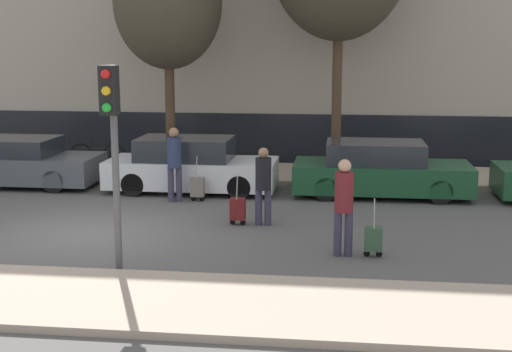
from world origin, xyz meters
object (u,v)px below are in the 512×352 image
Objects in this scene: pedestrian_right at (344,201)px; bare_tree_down_street at (168,3)px; parked_car_2 at (380,170)px; pedestrian_left at (174,160)px; parked_car_1 at (190,166)px; trolley_center at (238,209)px; traffic_light at (112,127)px; pedestrian_center at (263,181)px; parked_car_0 at (16,163)px; trolley_right at (373,239)px; parked_bicycle at (98,154)px; trolley_left at (197,187)px.

bare_tree_down_street reaches higher than pedestrian_right.
pedestrian_left reaches higher than parked_car_2.
trolley_center is (1.76, -3.34, -0.31)m from parked_car_1.
traffic_light reaches higher than parked_car_1.
parked_car_1 is 4.03m from pedestrian_center.
parked_car_0 is 4.09× the size of trolley_right.
parked_bicycle is at bearing -63.98° from pedestrian_left.
pedestrian_center is at bearing -127.97° from parked_car_2.
pedestrian_right reaches higher than parked_car_0.
parked_car_1 is at bearing -37.68° from parked_bicycle.
trolley_center is (-3.16, -3.39, -0.30)m from parked_car_2.
parked_car_1 is 0.99× the size of parked_car_2.
pedestrian_right is (8.93, -5.53, 0.41)m from parked_car_0.
traffic_light is at bearing -81.95° from bare_tree_down_street.
bare_tree_down_street is (2.40, -0.41, 4.47)m from parked_bicycle.
pedestrian_right is at bearing 21.34° from traffic_light.
pedestrian_left is at bearing 93.29° from traffic_light.
trolley_left is 0.63× the size of pedestrian_right.
parked_car_2 reaches higher than trolley_left.
parked_bicycle is at bearing 135.09° from trolley_right.
bare_tree_down_street is (-0.97, 3.57, 3.91)m from pedestrian_left.
pedestrian_center is at bearing 137.92° from trolley_right.
parked_car_0 is at bearing -33.34° from pedestrian_right.
parked_bicycle is (-5.79, 5.98, -0.46)m from pedestrian_center.
parked_car_1 is 0.65× the size of bare_tree_down_street.
parked_car_1 is at bearing -2.08° from parked_car_0.
pedestrian_right is 11.00m from parked_bicycle.
bare_tree_down_street is at bearing -9.68° from parked_bicycle.
bare_tree_down_street is (-1.29, 9.11, 2.46)m from traffic_light.
trolley_center is 4.39m from traffic_light.
parked_car_0 is at bearing -119.75° from parked_bicycle.
trolley_center is 3.44m from trolley_right.
pedestrian_center reaches higher than trolley_left.
parked_car_0 is 9.83m from parked_car_2.
parked_car_1 is 2.45× the size of pedestrian_right.
traffic_light is at bearing -53.85° from parked_car_0.
traffic_light is (-0.22, -5.67, 2.16)m from trolley_left.
parked_car_0 reaches higher than parked_bicycle.
pedestrian_left reaches higher than parked_car_0.
traffic_light is (-4.35, -1.50, 2.17)m from trolley_right.
parked_car_1 is at bearing -108.85° from pedestrian_left.
pedestrian_center reaches higher than trolley_right.
pedestrian_left is 0.52× the size of traffic_light.
pedestrian_center is (1.88, -2.13, 0.60)m from trolley_left.
trolley_right is at bearing 179.93° from pedestrian_right.
pedestrian_left reaches higher than parked_bicycle.
pedestrian_left reaches higher than pedestrian_center.
pedestrian_right is 0.89m from trolley_right.
trolley_left is 5.95m from bare_tree_down_street.
pedestrian_left reaches higher than trolley_right.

